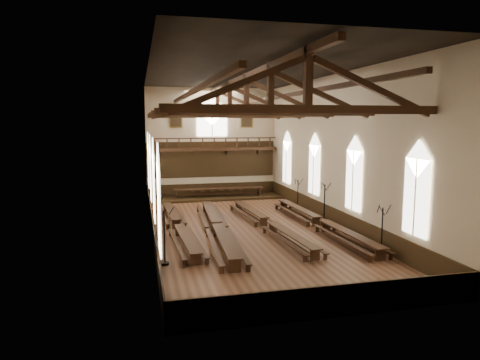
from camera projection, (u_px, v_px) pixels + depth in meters
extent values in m
plane|color=brown|center=(246.00, 229.00, 27.72)|extent=(26.00, 26.00, 0.00)
plane|color=beige|center=(212.00, 143.00, 39.58)|extent=(12.00, 0.00, 12.00)
plane|color=beige|center=(340.00, 178.00, 14.51)|extent=(12.00, 0.00, 12.00)
plane|color=beige|center=(150.00, 154.00, 25.68)|extent=(0.00, 26.00, 26.00)
plane|color=beige|center=(334.00, 151.00, 28.41)|extent=(0.00, 26.00, 26.00)
plane|color=black|center=(246.00, 71.00, 26.37)|extent=(26.00, 26.00, 0.00)
cube|color=#301F0E|center=(213.00, 190.00, 40.13)|extent=(11.90, 0.08, 1.20)
cube|color=#301F0E|center=(335.00, 301.00, 15.14)|extent=(11.90, 0.08, 1.20)
cube|color=#301F0E|center=(152.00, 225.00, 26.28)|extent=(0.08, 25.90, 1.20)
cube|color=#301F0E|center=(331.00, 215.00, 29.00)|extent=(0.08, 25.90, 1.20)
cube|color=white|center=(159.00, 209.00, 17.24)|extent=(0.05, 1.80, 3.60)
cube|color=white|center=(158.00, 165.00, 16.99)|extent=(0.05, 1.80, 1.80)
cylinder|color=beige|center=(160.00, 209.00, 17.25)|extent=(0.08, 0.08, 3.60)
cube|color=white|center=(154.00, 187.00, 23.02)|extent=(0.05, 1.80, 3.60)
cube|color=white|center=(153.00, 154.00, 22.78)|extent=(0.05, 1.80, 1.80)
cylinder|color=beige|center=(155.00, 187.00, 23.03)|extent=(0.08, 0.08, 3.60)
cube|color=white|center=(151.00, 174.00, 28.81)|extent=(0.05, 1.80, 3.60)
cube|color=white|center=(150.00, 148.00, 28.56)|extent=(0.05, 1.80, 1.80)
cylinder|color=beige|center=(151.00, 174.00, 28.82)|extent=(0.08, 0.08, 3.60)
cube|color=white|center=(149.00, 165.00, 34.59)|extent=(0.05, 1.80, 3.60)
cube|color=white|center=(148.00, 143.00, 34.35)|extent=(0.05, 1.80, 1.80)
cylinder|color=beige|center=(149.00, 165.00, 34.60)|extent=(0.08, 0.08, 3.60)
cube|color=white|center=(416.00, 198.00, 19.93)|extent=(0.05, 1.80, 3.60)
cube|color=white|center=(418.00, 159.00, 19.69)|extent=(0.05, 1.80, 1.80)
cylinder|color=beige|center=(415.00, 198.00, 19.92)|extent=(0.08, 0.08, 3.60)
cube|color=white|center=(353.00, 181.00, 25.71)|extent=(0.05, 1.80, 3.60)
cube|color=white|center=(354.00, 151.00, 25.47)|extent=(0.05, 1.80, 1.80)
cylinder|color=beige|center=(353.00, 181.00, 25.71)|extent=(0.08, 0.08, 3.60)
cube|color=white|center=(314.00, 170.00, 31.50)|extent=(0.05, 1.80, 3.60)
cube|color=white|center=(314.00, 145.00, 31.26)|extent=(0.05, 1.80, 1.80)
cylinder|color=beige|center=(313.00, 170.00, 31.49)|extent=(0.08, 0.08, 3.60)
cube|color=white|center=(287.00, 162.00, 37.29)|extent=(0.05, 1.80, 3.60)
cube|color=white|center=(287.00, 142.00, 37.04)|extent=(0.05, 1.80, 1.80)
cylinder|color=beige|center=(286.00, 162.00, 37.28)|extent=(0.08, 0.08, 3.60)
cube|color=white|center=(212.00, 123.00, 39.24)|extent=(2.80, 0.05, 2.40)
cube|color=white|center=(212.00, 110.00, 39.08)|extent=(2.80, 0.05, 2.80)
cylinder|color=beige|center=(212.00, 123.00, 39.20)|extent=(0.10, 0.10, 2.40)
cube|color=#341A10|center=(213.00, 150.00, 39.03)|extent=(11.80, 1.20, 0.20)
cube|color=#301F0E|center=(212.00, 159.00, 39.73)|extent=(11.80, 0.10, 3.30)
cube|color=#341A10|center=(214.00, 138.00, 38.37)|extent=(11.60, 0.12, 0.10)
cube|color=#341A10|center=(214.00, 148.00, 38.49)|extent=(11.60, 0.12, 0.10)
cube|color=#341A10|center=(163.00, 153.00, 38.43)|extent=(0.35, 0.40, 0.50)
cube|color=#341A10|center=(196.00, 152.00, 39.11)|extent=(0.35, 0.40, 0.50)
cube|color=#341A10|center=(228.00, 152.00, 39.80)|extent=(0.35, 0.40, 0.50)
cube|color=#341A10|center=(259.00, 151.00, 40.48)|extent=(0.35, 0.40, 0.50)
cube|color=brown|center=(176.00, 120.00, 38.46)|extent=(1.15, 0.06, 1.45)
cube|color=black|center=(176.00, 120.00, 38.42)|extent=(0.95, 0.04, 1.25)
cube|color=brown|center=(247.00, 120.00, 39.96)|extent=(1.15, 0.06, 1.45)
cube|color=black|center=(247.00, 120.00, 39.92)|extent=(0.95, 0.04, 1.25)
cube|color=#341A10|center=(308.00, 109.00, 17.08)|extent=(11.70, 0.35, 0.35)
cube|color=#341A10|center=(308.00, 76.00, 16.90)|extent=(0.30, 0.30, 2.40)
cube|color=#341A10|center=(237.00, 85.00, 16.30)|extent=(5.44, 0.26, 2.40)
cube|color=#341A10|center=(373.00, 88.00, 17.62)|extent=(5.44, 0.26, 2.40)
cube|color=#341A10|center=(270.00, 112.00, 21.90)|extent=(11.70, 0.35, 0.35)
cube|color=#341A10|center=(270.00, 86.00, 21.73)|extent=(0.30, 0.30, 2.40)
cube|color=#341A10|center=(215.00, 93.00, 21.12)|extent=(5.44, 0.26, 2.40)
cube|color=#341A10|center=(323.00, 95.00, 22.44)|extent=(5.44, 0.26, 2.40)
cube|color=#341A10|center=(246.00, 114.00, 26.72)|extent=(11.70, 0.35, 0.35)
cube|color=#341A10|center=(246.00, 93.00, 26.55)|extent=(0.30, 0.30, 2.40)
cube|color=#341A10|center=(200.00, 99.00, 25.94)|extent=(5.44, 0.26, 2.40)
cube|color=#341A10|center=(290.00, 100.00, 27.26)|extent=(5.44, 0.26, 2.40)
cube|color=#341A10|center=(230.00, 115.00, 31.54)|extent=(11.70, 0.35, 0.35)
cube|color=#341A10|center=(230.00, 97.00, 31.37)|extent=(0.30, 0.30, 2.40)
cube|color=#341A10|center=(191.00, 102.00, 30.76)|extent=(5.44, 0.26, 2.40)
cube|color=#341A10|center=(267.00, 103.00, 32.08)|extent=(5.44, 0.26, 2.40)
cube|color=#341A10|center=(218.00, 116.00, 36.36)|extent=(11.70, 0.35, 0.35)
cube|color=#341A10|center=(218.00, 101.00, 36.19)|extent=(0.30, 0.30, 2.40)
cube|color=#341A10|center=(184.00, 105.00, 35.59)|extent=(5.44, 0.26, 2.40)
cube|color=#341A10|center=(250.00, 106.00, 36.90)|extent=(5.44, 0.26, 2.40)
cube|color=#341A10|center=(193.00, 92.00, 25.78)|extent=(0.25, 25.70, 0.25)
cube|color=#341A10|center=(297.00, 94.00, 27.31)|extent=(0.25, 25.70, 0.25)
cube|color=#341A10|center=(246.00, 76.00, 26.41)|extent=(0.30, 25.70, 0.30)
cube|color=#341A10|center=(184.00, 238.00, 23.31)|extent=(0.88, 6.26, 0.07)
cube|color=#341A10|center=(190.00, 260.00, 20.65)|extent=(0.53, 0.09, 0.60)
cube|color=#341A10|center=(179.00, 231.00, 26.06)|extent=(0.53, 0.09, 0.60)
cube|color=#341A10|center=(184.00, 245.00, 23.37)|extent=(0.30, 5.52, 0.07)
cube|color=#341A10|center=(174.00, 243.00, 23.20)|extent=(0.50, 6.24, 0.05)
cube|color=#341A10|center=(179.00, 263.00, 20.47)|extent=(0.20, 0.07, 0.35)
cube|color=#341A10|center=(170.00, 233.00, 25.98)|extent=(0.20, 0.07, 0.35)
cube|color=#341A10|center=(194.00, 242.00, 23.49)|extent=(0.50, 6.24, 0.05)
cube|color=#341A10|center=(201.00, 261.00, 20.77)|extent=(0.20, 0.07, 0.35)
cube|color=#341A10|center=(188.00, 232.00, 26.27)|extent=(0.20, 0.07, 0.35)
cube|color=#341A10|center=(173.00, 211.00, 30.45)|extent=(0.88, 6.26, 0.07)
cube|color=#341A10|center=(177.00, 224.00, 27.78)|extent=(0.53, 0.09, 0.60)
cube|color=#341A10|center=(170.00, 208.00, 33.20)|extent=(0.53, 0.09, 0.60)
cube|color=#341A10|center=(173.00, 216.00, 30.50)|extent=(0.30, 5.52, 0.07)
cube|color=#341A10|center=(165.00, 215.00, 30.33)|extent=(0.50, 6.24, 0.05)
cube|color=#341A10|center=(168.00, 227.00, 27.61)|extent=(0.20, 0.07, 0.35)
cube|color=#341A10|center=(163.00, 209.00, 33.11)|extent=(0.20, 0.07, 0.35)
cube|color=#341A10|center=(181.00, 214.00, 30.63)|extent=(0.50, 6.24, 0.05)
cube|color=#341A10|center=(185.00, 226.00, 27.91)|extent=(0.20, 0.07, 0.35)
cube|color=#341A10|center=(177.00, 209.00, 33.41)|extent=(0.20, 0.07, 0.35)
cube|color=#341A10|center=(230.00, 239.00, 22.77)|extent=(1.14, 7.03, 0.08)
cube|color=#341A10|center=(244.00, 265.00, 19.79)|extent=(0.60, 0.12, 0.67)
cube|color=#341A10|center=(219.00, 231.00, 25.86)|extent=(0.60, 0.12, 0.67)
cube|color=#341A10|center=(230.00, 247.00, 22.83)|extent=(0.47, 6.19, 0.08)
cube|color=#341A10|center=(218.00, 245.00, 22.71)|extent=(0.72, 7.00, 0.06)
cube|color=#341A10|center=(231.00, 269.00, 19.65)|extent=(0.23, 0.08, 0.39)
cube|color=#341A10|center=(209.00, 234.00, 25.82)|extent=(0.23, 0.08, 0.39)
cube|color=#341A10|center=(241.00, 244.00, 22.92)|extent=(0.72, 7.00, 0.06)
cube|color=#341A10|center=(257.00, 267.00, 19.86)|extent=(0.23, 0.08, 0.39)
cube|color=#341A10|center=(229.00, 233.00, 26.03)|extent=(0.23, 0.08, 0.39)
cube|color=#341A10|center=(208.00, 211.00, 29.91)|extent=(1.14, 7.03, 0.08)
cube|color=#341A10|center=(216.00, 227.00, 26.92)|extent=(0.60, 0.12, 0.67)
cube|color=#341A10|center=(202.00, 208.00, 33.00)|extent=(0.60, 0.12, 0.67)
cube|color=#341A10|center=(208.00, 217.00, 29.97)|extent=(0.47, 6.19, 0.08)
cube|color=#341A10|center=(199.00, 215.00, 29.84)|extent=(0.72, 7.00, 0.06)
cube|color=#341A10|center=(206.00, 230.00, 26.79)|extent=(0.23, 0.08, 0.39)
cube|color=#341A10|center=(194.00, 210.00, 32.96)|extent=(0.23, 0.08, 0.39)
cube|color=#341A10|center=(217.00, 215.00, 30.05)|extent=(0.72, 7.00, 0.06)
cube|color=#341A10|center=(226.00, 229.00, 27.00)|extent=(0.23, 0.08, 0.39)
cube|color=#341A10|center=(210.00, 209.00, 33.17)|extent=(0.23, 0.08, 0.39)
cube|color=#341A10|center=(287.00, 235.00, 23.94)|extent=(1.04, 6.31, 0.07)
cube|color=#341A10|center=(306.00, 256.00, 21.26)|extent=(0.54, 0.11, 0.60)
cube|color=#341A10|center=(272.00, 228.00, 26.72)|extent=(0.54, 0.11, 0.60)
cube|color=#341A10|center=(287.00, 242.00, 24.00)|extent=(0.44, 5.56, 0.07)
cube|color=#341A10|center=(278.00, 240.00, 23.82)|extent=(0.67, 6.29, 0.05)
cube|color=#341A10|center=(296.00, 259.00, 21.07)|extent=(0.20, 0.08, 0.35)
cube|color=#341A10|center=(263.00, 231.00, 26.61)|extent=(0.20, 0.08, 0.35)
cube|color=#341A10|center=(296.00, 238.00, 24.14)|extent=(0.67, 6.29, 0.05)
cube|color=#341A10|center=(317.00, 257.00, 21.40)|extent=(0.20, 0.08, 0.35)
cube|color=#341A10|center=(280.00, 229.00, 26.94)|extent=(0.20, 0.08, 0.35)
cube|color=#341A10|center=(253.00, 209.00, 31.08)|extent=(1.04, 6.31, 0.07)
cube|color=#341A10|center=(264.00, 222.00, 28.40)|extent=(0.54, 0.11, 0.60)
cube|color=#341A10|center=(244.00, 206.00, 33.85)|extent=(0.54, 0.11, 0.60)
cube|color=#341A10|center=(253.00, 214.00, 31.13)|extent=(0.44, 5.56, 0.07)
cube|color=#341A10|center=(246.00, 213.00, 30.95)|extent=(0.67, 6.29, 0.05)
cube|color=#341A10|center=(256.00, 225.00, 28.21)|extent=(0.20, 0.08, 0.35)
cube|color=#341A10|center=(237.00, 208.00, 33.75)|extent=(0.20, 0.08, 0.35)
cube|color=#341A10|center=(260.00, 212.00, 31.28)|extent=(0.67, 6.29, 0.05)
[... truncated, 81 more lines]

